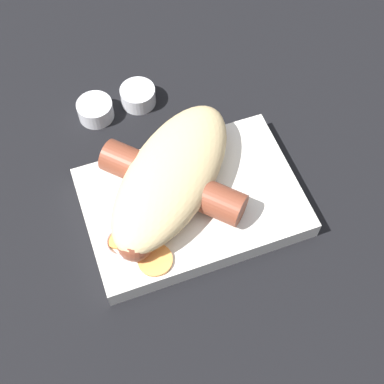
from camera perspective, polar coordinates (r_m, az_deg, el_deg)
ground_plane at (r=0.59m, az=0.00°, el=-1.68°), size 3.00×3.00×0.00m
food_tray at (r=0.58m, az=0.00°, el=-1.11°), size 0.23×0.16×0.02m
bread_roll at (r=0.56m, az=-2.18°, el=1.83°), size 0.20×0.20×0.05m
sausage at (r=0.56m, az=-2.11°, el=1.10°), size 0.15×0.15×0.04m
pickled_veggies at (r=0.55m, az=-6.27°, el=-5.90°), size 0.07×0.08×0.01m
condiment_cup_near at (r=0.68m, az=-5.77°, el=10.10°), size 0.04×0.04×0.02m
condiment_cup_far at (r=0.67m, az=-10.25°, el=8.53°), size 0.04×0.04×0.02m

